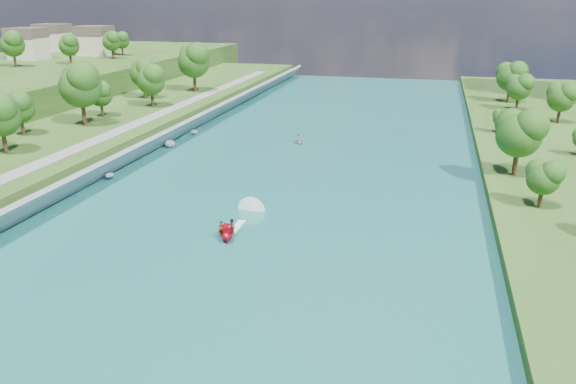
# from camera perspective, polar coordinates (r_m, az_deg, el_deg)

# --- Properties ---
(ground) EXTENTS (260.00, 260.00, 0.00)m
(ground) POSITION_cam_1_polar(r_m,az_deg,el_deg) (58.01, -6.79, -6.93)
(ground) COLOR #2D5119
(ground) RESTS_ON ground
(river_water) EXTENTS (55.00, 240.00, 0.10)m
(river_water) POSITION_cam_1_polar(r_m,az_deg,el_deg) (75.47, -1.36, -0.44)
(river_water) COLOR #195960
(river_water) RESTS_ON ground
(ridge_west) EXTENTS (60.00, 120.00, 9.00)m
(ridge_west) POSITION_cam_1_polar(r_m,az_deg,el_deg) (177.18, -21.21, 11.18)
(ridge_west) COLOR #2D5119
(ridge_west) RESTS_ON ground
(riprap_bank) EXTENTS (3.74, 236.00, 4.11)m
(riprap_bank) POSITION_cam_1_polar(r_m,az_deg,el_deg) (84.86, -18.54, 2.02)
(riprap_bank) COLOR slate
(riprap_bank) RESTS_ON ground
(riverside_path) EXTENTS (3.00, 200.00, 0.10)m
(riverside_path) POSITION_cam_1_polar(r_m,az_deg,el_deg) (88.63, -22.08, 3.50)
(riverside_path) COLOR gray
(riverside_path) RESTS_ON berm_west
(ridge_houses) EXTENTS (29.50, 29.50, 8.40)m
(ridge_houses) POSITION_cam_1_polar(r_m,az_deg,el_deg) (184.00, -22.26, 14.09)
(ridge_houses) COLOR beige
(ridge_houses) RESTS_ON ridge_west
(trees_east) EXTENTS (18.85, 139.99, 11.37)m
(trees_east) POSITION_cam_1_polar(r_m,az_deg,el_deg) (95.04, 25.24, 5.77)
(trees_east) COLOR #254512
(trees_east) RESTS_ON berm_east
(trees_ridge) EXTENTS (18.66, 37.76, 10.23)m
(trees_ridge) POSITION_cam_1_polar(r_m,az_deg,el_deg) (162.58, -21.19, 13.82)
(trees_ridge) COLOR #254512
(trees_ridge) RESTS_ON ridge_west
(motorboat) EXTENTS (3.60, 18.72, 2.16)m
(motorboat) POSITION_cam_1_polar(r_m,az_deg,el_deg) (64.17, -5.65, -3.53)
(motorboat) COLOR red
(motorboat) RESTS_ON river_water
(raft) EXTENTS (3.18, 3.66, 1.64)m
(raft) POSITION_cam_1_polar(r_m,az_deg,el_deg) (103.07, 1.06, 5.21)
(raft) COLOR gray
(raft) RESTS_ON river_water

